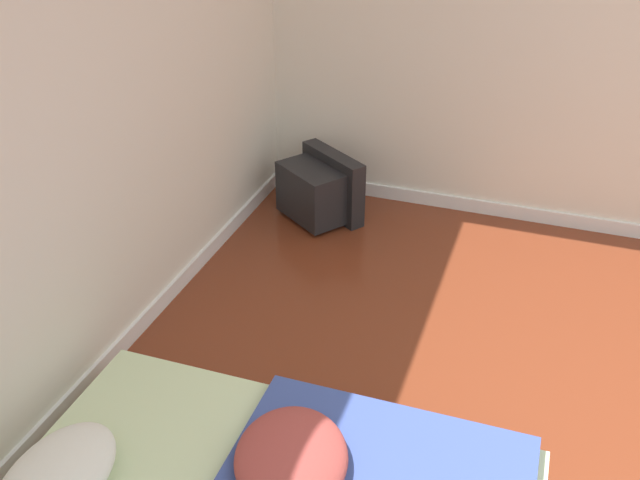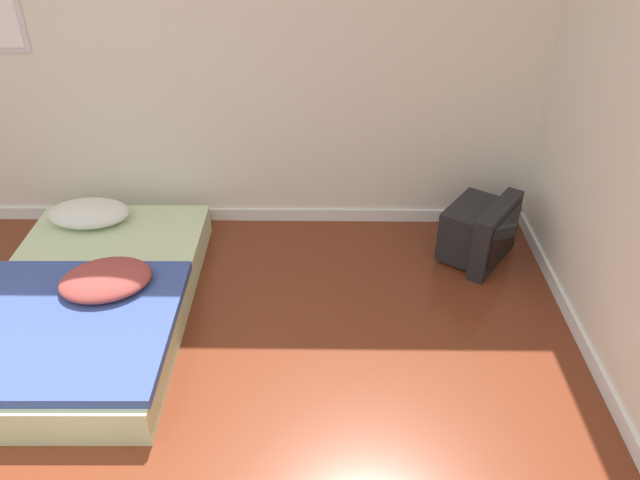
% 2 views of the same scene
% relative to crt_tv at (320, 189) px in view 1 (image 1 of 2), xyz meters
% --- Properties ---
extents(crt_tv, '(0.56, 0.60, 0.42)m').
position_rel_crt_tv_xyz_m(crt_tv, '(0.00, 0.00, 0.00)').
color(crt_tv, black).
rests_on(crt_tv, ground_plane).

